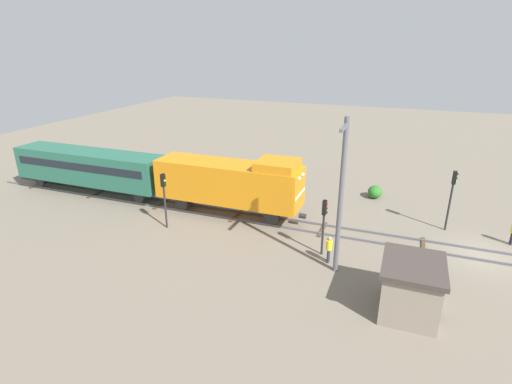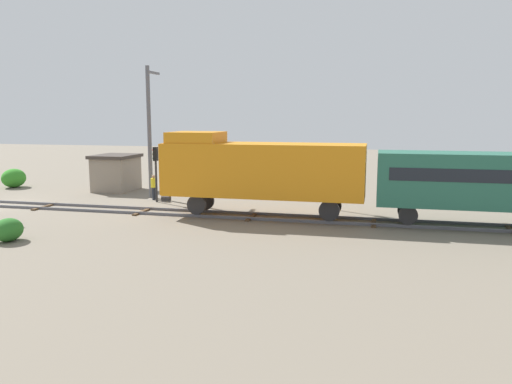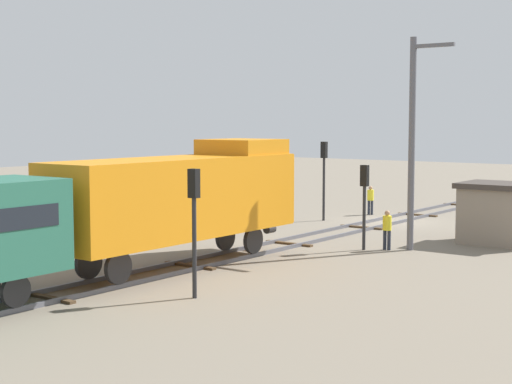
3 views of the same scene
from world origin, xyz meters
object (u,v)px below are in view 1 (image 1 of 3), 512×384
Objects in this scene: passenger_car_leading at (90,166)px; catenary_mast at (341,195)px; relay_hut at (411,287)px; traffic_signal_near at (452,190)px; locomotive at (230,181)px; traffic_signal_far at (164,191)px; worker_by_signal at (329,247)px; traffic_signal_mid at (324,217)px.

catenary_mast is at bearing -102.79° from passenger_car_leading.
passenger_car_leading is 27.39m from relay_hut.
locomotive is at bearing 101.87° from traffic_signal_near.
catenary_mast is (-8.26, 6.30, 1.72)m from traffic_signal_near.
relay_hut is at bearing -103.37° from traffic_signal_far.
traffic_signal_far is 0.45× the size of catenary_mast.
traffic_signal_near is at bearing 173.01° from worker_by_signal.
catenary_mast reaches higher than traffic_signal_near.
worker_by_signal is at bearing -100.96° from passenger_car_leading.
traffic_signal_near is (3.20, -15.23, 0.25)m from locomotive.
worker_by_signal is (-4.20, -8.36, -1.78)m from locomotive.
traffic_signal_mid reaches higher than relay_hut.
catenary_mast is at bearing 69.93° from worker_by_signal.
traffic_signal_mid is 11.23m from traffic_signal_far.
locomotive is at bearing 60.50° from catenary_mast.
traffic_signal_far is at bearing 91.02° from traffic_signal_mid.
locomotive reaches higher than worker_by_signal.
locomotive is 1.29× the size of catenary_mast.
locomotive is 10.45m from catenary_mast.
locomotive is at bearing -43.62° from traffic_signal_far.
passenger_car_leading reaches higher than worker_by_signal.
relay_hut is at bearing -120.02° from locomotive.
traffic_signal_far is (-0.20, 11.22, 0.27)m from traffic_signal_mid.
traffic_signal_far is at bearing 83.29° from catenary_mast.
traffic_signal_near is 1.20× the size of traffic_signal_mid.
passenger_car_leading is 21.40m from traffic_signal_mid.
passenger_car_leading is at bearing 80.86° from traffic_signal_mid.
locomotive reaches higher than passenger_car_leading.
traffic_signal_mid is at bearing -88.98° from traffic_signal_far.
catenary_mast is at bearing 58.86° from relay_hut.
traffic_signal_far is (-6.80, 18.66, -0.21)m from traffic_signal_near.
catenary_mast is (-5.06, -8.93, 1.98)m from locomotive.
traffic_signal_mid is (-6.60, 7.44, -0.48)m from traffic_signal_near.
locomotive is at bearing -90.00° from passenger_car_leading.
locomotive is at bearing -80.79° from worker_by_signal.
traffic_signal_near is at bearing -37.33° from catenary_mast.
traffic_signal_mid is at bearing -108.95° from worker_by_signal.
worker_by_signal is at bearing 34.03° from catenary_mast.
traffic_signal_mid is at bearing 51.68° from relay_hut.
worker_by_signal is 0.49× the size of relay_hut.
traffic_signal_near reaches higher than traffic_signal_mid.
traffic_signal_near is 2.57× the size of worker_by_signal.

